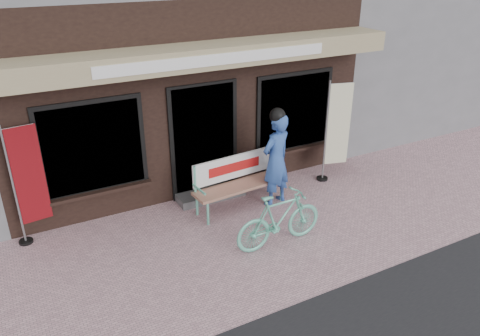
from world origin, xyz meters
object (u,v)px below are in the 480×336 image
bicycle (279,219)px  menu_stand (272,164)px  nobori_cream (336,130)px  bench (238,178)px  person (276,158)px  nobori_red (27,182)px

bicycle → menu_stand: bearing=-29.1°
nobori_cream → menu_stand: (-1.22, 0.41, -0.65)m
bench → nobori_cream: nobori_cream is taller
bench → person: size_ratio=0.97×
nobori_cream → menu_stand: nobori_cream is taller
nobori_cream → person: bearing=-153.8°
bench → nobori_red: bearing=165.9°
person → nobori_cream: size_ratio=0.89×
bench → bicycle: size_ratio=1.18×
nobori_red → menu_stand: nobori_red is taller
nobori_red → menu_stand: (4.45, -0.07, -0.62)m
bench → nobori_cream: bearing=-3.1°
nobori_cream → bicycle: bearing=-131.2°
nobori_cream → menu_stand: 1.44m
nobori_red → nobori_cream: bearing=-12.5°
bicycle → nobori_red: size_ratio=0.76×
person → menu_stand: (0.38, 0.73, -0.48)m
person → nobori_cream: nobori_cream is taller
bicycle → nobori_cream: nobori_cream is taller
person → nobori_cream: bearing=-6.3°
person → nobori_cream: 1.63m
nobori_cream → bench: bearing=-163.1°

